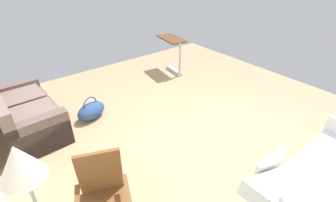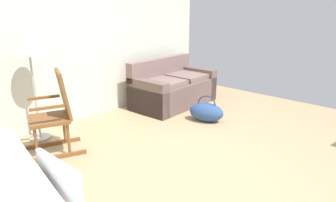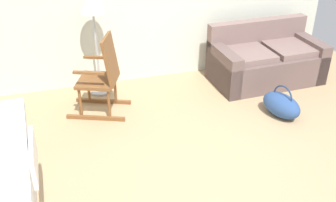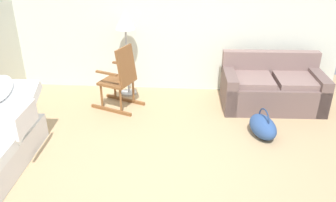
% 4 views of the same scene
% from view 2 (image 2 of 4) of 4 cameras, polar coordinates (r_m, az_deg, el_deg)
% --- Properties ---
extents(ground_plane, '(6.95, 6.95, 0.00)m').
position_cam_2_polar(ground_plane, '(3.53, 6.59, -13.49)').
color(ground_plane, tan).
extents(back_wall, '(5.76, 0.10, 2.70)m').
position_cam_2_polar(back_wall, '(5.04, -18.00, 11.35)').
color(back_wall, silver).
rests_on(back_wall, ground).
extents(couch, '(1.63, 0.91, 0.85)m').
position_cam_2_polar(couch, '(5.78, 0.88, 2.31)').
color(couch, '#68534F').
rests_on(couch, ground).
extents(rocking_chair, '(0.88, 0.72, 1.05)m').
position_cam_2_polar(rocking_chair, '(4.08, -20.14, -2.28)').
color(rocking_chair, brown).
rests_on(rocking_chair, ground).
extents(floor_lamp, '(0.34, 0.34, 1.48)m').
position_cam_2_polar(floor_lamp, '(4.42, -24.29, 8.37)').
color(floor_lamp, '#B2B5BA').
rests_on(floor_lamp, ground).
extents(duffel_bag, '(0.47, 0.63, 0.43)m').
position_cam_2_polar(duffel_bag, '(5.01, 7.09, -2.01)').
color(duffel_bag, '#2D4C84').
rests_on(duffel_bag, ground).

